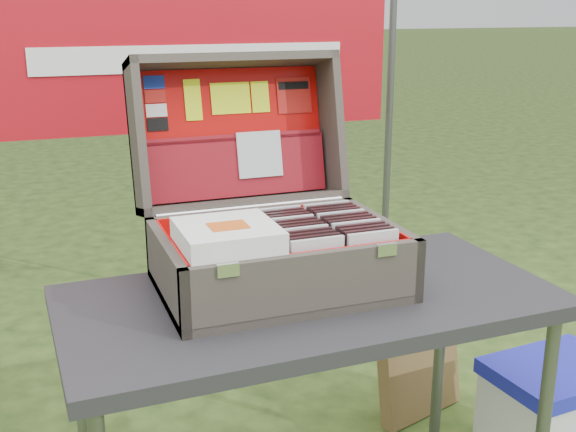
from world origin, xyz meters
name	(u,v)px	position (x,y,z in m)	size (l,w,h in m)	color
table	(308,429)	(0.01, -0.07, 0.39)	(1.25, 0.63, 0.78)	#2A2A2B
table_top	(310,302)	(0.01, -0.07, 0.76)	(1.25, 0.63, 0.04)	#2A2A2B
table_leg_bl	(84,427)	(-0.56, 0.19, 0.37)	(0.04, 0.04, 0.74)	#59595B
table_leg_br	(439,359)	(0.58, 0.19, 0.37)	(0.04, 0.04, 0.74)	#59595B
suitcase	(270,177)	(-0.05, 0.06, 1.07)	(0.61, 0.59, 0.57)	#62584C
suitcase_base_bottom	(279,284)	(-0.05, 0.00, 0.80)	(0.61, 0.43, 0.02)	#62584C
suitcase_base_wall_front	(308,287)	(-0.05, -0.20, 0.87)	(0.61, 0.02, 0.16)	#62584C
suitcase_base_wall_back	(254,236)	(-0.05, 0.21, 0.87)	(0.61, 0.02, 0.16)	#62584C
suitcase_base_wall_left	(166,273)	(-0.34, 0.00, 0.87)	(0.02, 0.43, 0.16)	#62584C
suitcase_base_wall_right	(379,246)	(0.24, 0.00, 0.87)	(0.02, 0.43, 0.16)	#62584C
suitcase_liner_floor	(279,278)	(-0.05, 0.00, 0.81)	(0.56, 0.39, 0.01)	red
suitcase_latch_left	(228,270)	(-0.25, -0.22, 0.94)	(0.05, 0.01, 0.03)	silver
suitcase_latch_right	(386,250)	(0.14, -0.22, 0.94)	(0.05, 0.01, 0.03)	silver
suitcase_hinge	(252,207)	(-0.05, 0.22, 0.95)	(0.02, 0.02, 0.55)	silver
suitcase_lid_back	(232,134)	(-0.05, 0.41, 1.12)	(0.61, 0.43, 0.02)	#62584C
suitcase_lid_rim_far	(232,61)	(-0.05, 0.39, 1.34)	(0.61, 0.02, 0.16)	#62584C
suitcase_lid_rim_near	(244,202)	(-0.05, 0.30, 0.94)	(0.61, 0.02, 0.16)	#62584C
suitcase_lid_rim_left	(137,138)	(-0.34, 0.35, 1.14)	(0.02, 0.43, 0.16)	#62584C
suitcase_lid_rim_right	(330,126)	(0.24, 0.35, 1.14)	(0.02, 0.43, 0.16)	#62584C
suitcase_lid_liner	(233,133)	(-0.05, 0.40, 1.13)	(0.56, 0.38, 0.01)	red
suitcase_liner_wall_front	(306,280)	(-0.05, -0.19, 0.88)	(0.56, 0.01, 0.14)	red
suitcase_liner_wall_back	(256,233)	(-0.05, 0.19, 0.88)	(0.56, 0.01, 0.14)	red
suitcase_liner_wall_left	(172,267)	(-0.33, 0.00, 0.88)	(0.01, 0.39, 0.14)	red
suitcase_liner_wall_right	(375,242)	(0.23, 0.00, 0.88)	(0.01, 0.39, 0.14)	red
suitcase_lid_pocket	(238,167)	(-0.05, 0.36, 1.03)	(0.54, 0.17, 0.03)	maroon
suitcase_pocket_edge	(236,138)	(-0.05, 0.37, 1.12)	(0.53, 0.02, 0.02)	maroon
suitcase_pocket_cd	(259,154)	(0.01, 0.35, 1.07)	(0.14, 0.14, 0.01)	silver
lid_sticker_cc_a	(154,82)	(-0.27, 0.43, 1.28)	(0.06, 0.04, 0.00)	#1933B2
lid_sticker_cc_b	(155,96)	(-0.27, 0.42, 1.24)	(0.06, 0.04, 0.00)	#B51913
lid_sticker_cc_c	(156,110)	(-0.27, 0.41, 1.20)	(0.06, 0.04, 0.00)	white
lid_sticker_cc_d	(158,124)	(-0.27, 0.40, 1.17)	(0.06, 0.04, 0.00)	black
lid_card_neon_tall	(193,100)	(-0.16, 0.42, 1.23)	(0.05, 0.12, 0.00)	#D7F016
lid_card_neon_main	(231,98)	(-0.05, 0.42, 1.23)	(0.12, 0.09, 0.00)	#D7F016
lid_card_neon_small	(260,97)	(0.04, 0.42, 1.23)	(0.05, 0.09, 0.00)	#D7F016
lid_sticker_band	(294,95)	(0.15, 0.42, 1.23)	(0.11, 0.11, 0.00)	#B51913
lid_sticker_band_bar	(293,85)	(0.15, 0.42, 1.26)	(0.10, 0.02, 0.00)	black
cd_left_0	(317,269)	(-0.01, -0.17, 0.89)	(0.13, 0.01, 0.15)	silver
cd_left_1	(313,266)	(-0.01, -0.14, 0.89)	(0.13, 0.01, 0.15)	black
cd_left_2	(310,263)	(-0.01, -0.12, 0.89)	(0.13, 0.01, 0.15)	black
cd_left_3	(306,260)	(-0.01, -0.10, 0.89)	(0.13, 0.01, 0.15)	black
cd_left_4	(302,256)	(-0.01, -0.07, 0.89)	(0.13, 0.01, 0.15)	silver
cd_left_5	(299,254)	(-0.01, -0.05, 0.89)	(0.13, 0.01, 0.15)	black
cd_left_6	(296,251)	(-0.01, -0.02, 0.89)	(0.13, 0.01, 0.15)	black
cd_left_7	(292,248)	(-0.01, 0.00, 0.89)	(0.13, 0.01, 0.15)	black
cd_left_8	(289,245)	(-0.01, 0.02, 0.89)	(0.13, 0.01, 0.15)	silver
cd_left_9	(286,242)	(-0.01, 0.05, 0.89)	(0.13, 0.01, 0.15)	black
cd_left_10	(283,240)	(-0.01, 0.07, 0.89)	(0.13, 0.01, 0.15)	black
cd_left_11	(280,237)	(-0.01, 0.10, 0.89)	(0.13, 0.01, 0.15)	black
cd_left_12	(277,235)	(-0.01, 0.12, 0.89)	(0.13, 0.01, 0.15)	silver
cd_right_0	(372,262)	(0.13, -0.17, 0.89)	(0.13, 0.01, 0.15)	silver
cd_right_1	(368,259)	(0.13, -0.14, 0.89)	(0.13, 0.01, 0.15)	black
cd_right_2	(364,256)	(0.13, -0.12, 0.89)	(0.13, 0.01, 0.15)	black
cd_right_3	(360,253)	(0.13, -0.10, 0.89)	(0.13, 0.01, 0.15)	black
cd_right_4	(356,250)	(0.13, -0.07, 0.89)	(0.13, 0.01, 0.15)	silver
cd_right_5	(352,247)	(0.13, -0.05, 0.89)	(0.13, 0.01, 0.15)	black
cd_right_6	(348,244)	(0.13, -0.02, 0.89)	(0.13, 0.01, 0.15)	black
cd_right_7	(344,242)	(0.13, 0.00, 0.89)	(0.13, 0.01, 0.15)	black
cd_right_8	(340,239)	(0.13, 0.02, 0.89)	(0.13, 0.01, 0.15)	silver
cd_right_9	(337,236)	(0.13, 0.05, 0.89)	(0.13, 0.01, 0.15)	black
cd_right_10	(333,234)	(0.13, 0.07, 0.89)	(0.13, 0.01, 0.15)	black
cd_right_11	(329,231)	(0.13, 0.10, 0.89)	(0.13, 0.01, 0.15)	black
cd_right_12	(326,229)	(0.13, 0.12, 0.89)	(0.13, 0.01, 0.15)	silver
songbook_0	(228,244)	(-0.21, -0.08, 0.95)	(0.23, 0.23, 0.01)	white
songbook_1	(227,242)	(-0.21, -0.08, 0.95)	(0.23, 0.23, 0.01)	white
songbook_2	(227,240)	(-0.21, -0.08, 0.96)	(0.23, 0.23, 0.01)	white
songbook_3	(227,238)	(-0.21, -0.08, 0.96)	(0.23, 0.23, 0.01)	white
songbook_4	(227,236)	(-0.21, -0.08, 0.97)	(0.23, 0.23, 0.01)	white
songbook_5	(227,234)	(-0.21, -0.08, 0.97)	(0.23, 0.23, 0.01)	white
songbook_6	(227,232)	(-0.21, -0.08, 0.98)	(0.23, 0.23, 0.01)	white
songbook_7	(227,230)	(-0.21, -0.08, 0.98)	(0.23, 0.23, 0.01)	white
songbook_8	(227,228)	(-0.21, -0.08, 0.99)	(0.23, 0.23, 0.01)	white
songbook_9	(227,226)	(-0.21, -0.08, 0.99)	(0.23, 0.23, 0.01)	white
songbook_graphic	(228,226)	(-0.21, -0.09, 1.00)	(0.09, 0.07, 0.00)	#D85919
cooler	(553,416)	(0.92, 0.01, 0.19)	(0.42, 0.32, 0.37)	white
cooler_body	(552,423)	(0.92, 0.01, 0.16)	(0.40, 0.30, 0.32)	white
cooler_lid	(558,373)	(0.92, 0.01, 0.35)	(0.42, 0.32, 0.05)	#1E22BD
cardboard_box	(419,365)	(0.67, 0.46, 0.20)	(0.37, 0.06, 0.39)	olive
banner_post_right	(388,158)	(0.85, 1.10, 0.85)	(0.03, 0.03, 1.70)	#59595B
banner	(194,58)	(0.00, 1.09, 1.30)	(1.60, 0.01, 0.55)	#A80C17
banner_text	(195,58)	(0.00, 1.08, 1.30)	(1.20, 0.00, 0.10)	white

